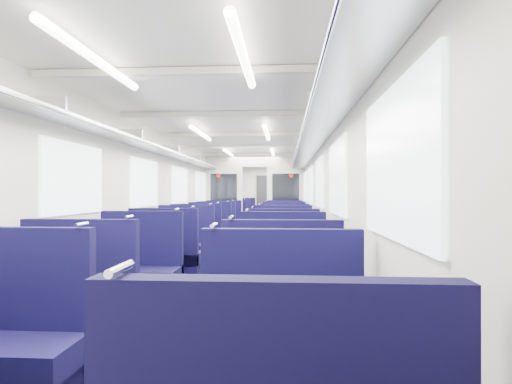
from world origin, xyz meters
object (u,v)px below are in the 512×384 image
at_px(end_door, 265,199).
at_px(seat_19, 284,227).
at_px(seat_3, 281,357).
at_px(seat_12, 198,241).
at_px(seat_6, 138,274).
at_px(seat_22, 236,219).
at_px(bulkhead, 255,194).
at_px(seat_20, 232,222).
at_px(seat_21, 284,222).
at_px(seat_14, 209,235).
at_px(seat_5, 282,305).
at_px(seat_27, 284,216).
at_px(seat_23, 284,220).
at_px(seat_18, 223,227).
at_px(seat_24, 240,217).
at_px(seat_7, 283,277).
at_px(seat_16, 217,230).
at_px(seat_10, 185,248).
at_px(seat_11, 284,248).
at_px(seat_17, 284,230).
at_px(seat_26, 243,216).
at_px(seat_13, 284,241).
at_px(seat_9, 283,261).
at_px(seat_25, 284,217).
at_px(seat_4, 88,303).
at_px(seat_8, 166,259).
at_px(seat_15, 284,235).
at_px(seat_2, 4,349).

xyz_separation_m(end_door, seat_19, (0.83, -6.82, -0.67)).
xyz_separation_m(seat_3, seat_12, (-1.66, 5.72, 0.00)).
xyz_separation_m(end_door, seat_6, (-0.83, -13.73, -0.67)).
bearing_deg(seat_22, bulkhead, -73.04).
bearing_deg(seat_6, seat_20, 90.00).
bearing_deg(seat_21, seat_14, -110.92).
relative_size(seat_5, seat_27, 1.00).
bearing_deg(seat_22, seat_23, 1.18).
xyz_separation_m(seat_6, seat_18, (0.00, 6.81, 0.00)).
bearing_deg(seat_14, end_door, 84.83).
distance_m(seat_20, seat_24, 2.47).
bearing_deg(seat_27, seat_7, -90.00).
height_order(seat_16, seat_27, same).
relative_size(seat_10, seat_11, 1.00).
xyz_separation_m(seat_17, seat_23, (0.00, 4.23, 0.00)).
bearing_deg(seat_26, seat_13, -79.52).
xyz_separation_m(seat_9, seat_10, (-1.66, 1.24, 0.00)).
height_order(seat_5, seat_18, same).
relative_size(seat_14, seat_20, 1.00).
bearing_deg(bulkhead, end_door, 90.00).
relative_size(end_door, seat_25, 1.84).
bearing_deg(seat_9, seat_4, -125.42).
distance_m(seat_14, seat_24, 6.74).
height_order(seat_12, seat_19, same).
height_order(seat_4, seat_17, same).
distance_m(seat_14, seat_18, 2.25).
distance_m(seat_5, seat_19, 8.16).
distance_m(seat_7, seat_10, 2.87).
relative_size(end_door, seat_12, 1.84).
relative_size(seat_6, seat_25, 1.00).
height_order(seat_13, seat_21, same).
bearing_deg(seat_13, seat_25, 90.00).
distance_m(seat_8, seat_23, 9.02).
distance_m(bulkhead, seat_12, 4.11).
relative_size(seat_19, seat_24, 1.00).
xyz_separation_m(seat_17, seat_25, (0.00, 5.44, 0.00)).
bearing_deg(seat_6, seat_12, 90.00).
distance_m(seat_14, seat_16, 1.13).
distance_m(seat_3, seat_5, 1.13).
distance_m(end_door, seat_12, 10.43).
bearing_deg(seat_5, end_door, 93.17).
bearing_deg(seat_23, seat_17, -90.00).
relative_size(end_door, seat_6, 1.84).
bearing_deg(seat_15, seat_27, 90.00).
distance_m(seat_4, seat_13, 4.98).
xyz_separation_m(seat_23, seat_25, (0.00, 1.21, 0.00)).
bearing_deg(seat_11, seat_6, -124.94).
height_order(seat_2, seat_26, same).
bearing_deg(seat_20, seat_4, -90.00).
xyz_separation_m(seat_7, seat_12, (-1.66, 3.40, 0.00)).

